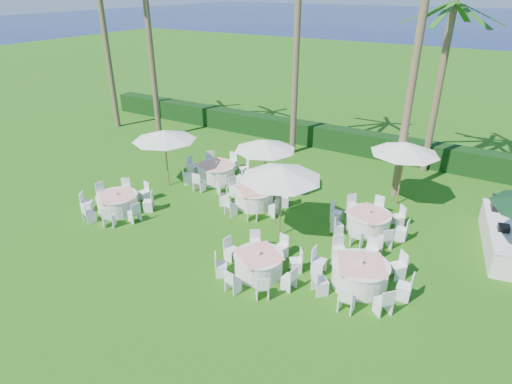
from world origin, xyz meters
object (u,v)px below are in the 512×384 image
umbrella_a (164,135)px  umbrella_b (281,172)px  banquet_table_b (259,263)px  umbrella_c (265,145)px  banquet_table_a (118,202)px  banquet_table_e (254,197)px  banquet_table_c (360,274)px  banquet_table_d (216,172)px  umbrella_d (405,148)px  buffet_table (498,235)px  banquet_table_f (368,221)px

umbrella_a → umbrella_b: (6.43, -1.28, 0.14)m
banquet_table_b → umbrella_c: (-2.63, 5.03, 1.95)m
banquet_table_a → banquet_table_e: bearing=35.7°
banquet_table_c → banquet_table_d: bearing=153.5°
banquet_table_b → umbrella_b: size_ratio=0.96×
banquet_table_a → banquet_table_b: (7.05, -0.69, -0.01)m
umbrella_d → buffet_table: 4.60m
banquet_table_d → umbrella_b: umbrella_b is taller
umbrella_b → buffet_table: (6.93, 3.19, -2.05)m
banquet_table_a → umbrella_a: (0.12, 2.95, 2.02)m
umbrella_a → buffet_table: (13.37, 1.90, -1.91)m
banquet_table_c → banquet_table_e: bearing=152.4°
banquet_table_f → umbrella_b: (-2.68, -2.01, 2.16)m
banquet_table_e → buffet_table: 9.11m
umbrella_d → banquet_table_f: bearing=-98.5°
umbrella_b → buffet_table: size_ratio=0.71×
banquet_table_b → banquet_table_d: 7.47m
banquet_table_c → umbrella_d: bearing=93.4°
banquet_table_e → umbrella_d: bearing=31.8°
banquet_table_a → umbrella_c: (4.41, 4.34, 1.94)m
banquet_table_d → umbrella_a: umbrella_a is taller
banquet_table_e → umbrella_a: (-4.40, -0.29, 2.02)m
umbrella_b → umbrella_c: bearing=128.7°
umbrella_a → banquet_table_a: bearing=-92.3°
umbrella_a → banquet_table_e: bearing=3.8°
banquet_table_c → umbrella_a: (-9.89, 2.58, 2.00)m
banquet_table_b → banquet_table_c: banquet_table_c is taller
banquet_table_a → banquet_table_b: 7.08m
banquet_table_f → buffet_table: buffet_table is taller
banquet_table_d → banquet_table_f: bearing=-6.3°
banquet_table_d → umbrella_b: 6.02m
umbrella_c → umbrella_d: 5.64m
banquet_table_d → umbrella_c: 3.32m
banquet_table_c → banquet_table_f: bearing=103.2°
banquet_table_a → umbrella_d: size_ratio=1.05×
banquet_table_e → umbrella_d: umbrella_d is taller
umbrella_a → umbrella_b: size_ratio=0.97×
banquet_table_e → umbrella_c: 2.23m
banquet_table_e → umbrella_b: 3.36m
banquet_table_a → banquet_table_f: banquet_table_f is taller
banquet_table_b → umbrella_b: (-0.50, 2.36, 2.18)m
banquet_table_b → banquet_table_e: (-2.53, 3.94, 0.02)m
banquet_table_f → umbrella_a: bearing=-175.5°
banquet_table_a → umbrella_c: umbrella_c is taller
banquet_table_a → banquet_table_d: 4.82m
banquet_table_c → buffet_table: 5.67m
umbrella_d → buffet_table: size_ratio=0.67×
umbrella_b → umbrella_d: 5.68m
banquet_table_c → umbrella_a: umbrella_a is taller
banquet_table_f → umbrella_b: umbrella_b is taller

